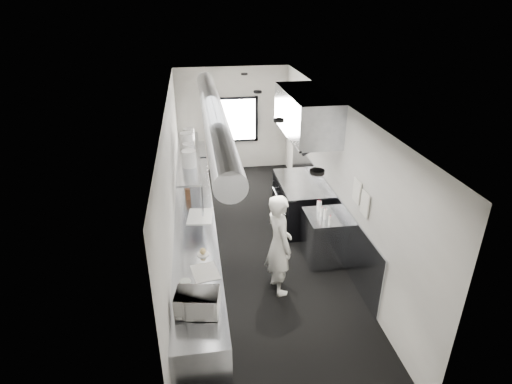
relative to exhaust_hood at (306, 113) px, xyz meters
name	(u,v)px	position (x,y,z in m)	size (l,w,h in m)	color
floor	(255,243)	(-1.10, -0.70, -2.39)	(3.00, 8.00, 0.01)	black
ceiling	(255,103)	(-1.10, -0.70, 0.41)	(3.00, 8.00, 0.01)	silver
wall_back	(233,120)	(-1.10, 3.30, -0.99)	(3.00, 0.02, 2.80)	beige
wall_front	(317,342)	(-1.10, -4.70, -0.99)	(3.00, 0.02, 2.80)	beige
wall_left	(173,184)	(-2.60, -0.70, -0.99)	(0.02, 8.00, 2.80)	beige
wall_right	(334,174)	(0.40, -0.70, -0.99)	(0.02, 8.00, 2.80)	beige
wall_cladding	(325,206)	(0.38, -0.40, -1.84)	(0.03, 5.50, 1.10)	#989EA6
hvac_duct	(213,113)	(-1.80, -0.30, 0.16)	(0.40, 0.40, 6.40)	#93969B
service_window	(233,120)	(-1.10, 3.26, -0.99)	(1.36, 0.05, 1.25)	white
exhaust_hood	(306,113)	(0.00, 0.00, 0.00)	(0.81, 2.20, 0.88)	#989EA6
prep_counter	(196,242)	(-2.25, -1.20, -1.94)	(0.70, 6.00, 0.90)	#989EA6
pass_shelf	(189,156)	(-2.29, 0.30, -0.86)	(0.45, 3.00, 0.68)	#989EA6
range	(299,202)	(-0.06, 0.00, -1.92)	(0.88, 1.60, 0.94)	black
bottle_station	(323,237)	(0.05, -1.40, -1.94)	(0.65, 0.80, 0.90)	#989EA6
far_work_table	(193,166)	(-2.25, 2.50, -1.94)	(0.70, 1.20, 0.90)	#989EA6
notice_sheet_a	(357,191)	(0.37, -1.90, -0.79)	(0.02, 0.28, 0.38)	silver
notice_sheet_b	(365,204)	(0.37, -2.25, -0.84)	(0.02, 0.28, 0.38)	silver
line_cook	(279,245)	(-0.94, -2.14, -1.52)	(0.63, 0.42, 1.74)	silver
microwave	(197,303)	(-2.25, -3.53, -1.34)	(0.49, 0.37, 0.29)	white
deli_tub_a	(189,309)	(-2.36, -3.53, -1.44)	(0.15, 0.15, 0.11)	#AFBAAB
deli_tub_b	(185,285)	(-2.40, -3.04, -1.44)	(0.15, 0.15, 0.11)	#AFBAAB
newspaper	(205,272)	(-2.13, -2.73, -1.48)	(0.35, 0.44, 0.01)	silver
small_plate	(203,254)	(-2.14, -2.29, -1.48)	(0.18, 0.18, 0.02)	silver
pastry	(203,251)	(-2.14, -2.29, -1.43)	(0.10, 0.10, 0.10)	tan
cutting_board	(200,216)	(-2.15, -1.09, -1.48)	(0.43, 0.57, 0.02)	silver
knife_block	(187,193)	(-2.36, -0.29, -1.38)	(0.09, 0.20, 0.22)	#4E351B
plate_stack_a	(189,159)	(-2.28, -0.35, -0.67)	(0.27, 0.27, 0.31)	silver
plate_stack_b	(189,151)	(-2.29, 0.13, -0.68)	(0.22, 0.22, 0.29)	silver
plate_stack_c	(187,142)	(-2.31, 0.52, -0.63)	(0.27, 0.27, 0.38)	silver
plate_stack_d	(189,137)	(-2.27, 0.90, -0.64)	(0.23, 0.23, 0.35)	silver
squeeze_bottle_a	(330,221)	(0.04, -1.71, -1.41)	(0.05, 0.05, 0.16)	silver
squeeze_bottle_b	(325,214)	(0.01, -1.51, -1.40)	(0.06, 0.06, 0.19)	silver
squeeze_bottle_c	(322,212)	(-0.02, -1.39, -1.41)	(0.06, 0.06, 0.17)	silver
squeeze_bottle_d	(320,206)	(0.00, -1.21, -1.39)	(0.06, 0.06, 0.19)	silver
squeeze_bottle_e	(318,205)	(0.01, -1.13, -1.41)	(0.06, 0.06, 0.17)	silver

